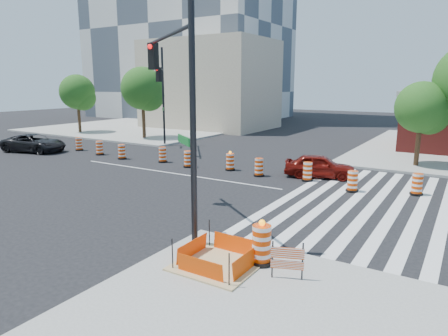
% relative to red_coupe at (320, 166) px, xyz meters
% --- Properties ---
extents(ground, '(120.00, 120.00, 0.00)m').
position_rel_red_coupe_xyz_m(ground, '(-7.69, -3.50, -0.65)').
color(ground, black).
rests_on(ground, ground).
extents(sidewalk_nw, '(22.00, 22.00, 0.15)m').
position_rel_red_coupe_xyz_m(sidewalk_nw, '(-25.69, 14.50, -0.58)').
color(sidewalk_nw, gray).
rests_on(sidewalk_nw, ground).
extents(crosswalk_east, '(6.75, 13.50, 0.01)m').
position_rel_red_coupe_xyz_m(crosswalk_east, '(3.26, -3.50, -0.65)').
color(crosswalk_east, silver).
rests_on(crosswalk_east, ground).
extents(lane_centerline, '(14.00, 0.12, 0.01)m').
position_rel_red_coupe_xyz_m(lane_centerline, '(-7.69, -3.50, -0.65)').
color(lane_centerline, silver).
rests_on(lane_centerline, ground).
extents(excavation_pit, '(2.20, 2.20, 0.90)m').
position_rel_red_coupe_xyz_m(excavation_pit, '(1.31, -12.50, -0.43)').
color(excavation_pit, tan).
rests_on(excavation_pit, ground).
extents(beige_midrise, '(14.00, 10.00, 10.00)m').
position_rel_red_coupe_xyz_m(beige_midrise, '(-19.69, 18.50, 4.35)').
color(beige_midrise, tan).
rests_on(beige_midrise, ground).
extents(red_coupe, '(4.11, 2.55, 1.31)m').
position_rel_red_coupe_xyz_m(red_coupe, '(0.00, 0.00, 0.00)').
color(red_coupe, '#610D08').
rests_on(red_coupe, ground).
extents(dark_suv, '(5.29, 3.38, 1.36)m').
position_rel_red_coupe_xyz_m(dark_suv, '(-21.38, -3.25, 0.03)').
color(dark_suv, black).
rests_on(dark_suv, ground).
extents(signal_pole_se, '(5.25, 3.99, 8.53)m').
position_rel_red_coupe_xyz_m(signal_pole_se, '(-1.51, -10.63, 4.57)').
color(signal_pole_se, black).
rests_on(signal_pole_se, ground).
extents(signal_pole_nw, '(3.71, 4.82, 7.86)m').
position_rel_red_coupe_xyz_m(signal_pole_nw, '(-14.00, 3.22, 4.17)').
color(signal_pole_nw, black).
rests_on(signal_pole_nw, ground).
extents(pit_drum, '(0.66, 0.66, 1.31)m').
position_rel_red_coupe_xyz_m(pit_drum, '(2.30, -11.80, 0.04)').
color(pit_drum, black).
rests_on(pit_drum, ground).
extents(barricade, '(0.82, 0.35, 1.01)m').
position_rel_red_coupe_xyz_m(barricade, '(3.26, -12.24, 0.05)').
color(barricade, '#DC3E04').
rests_on(barricade, ground).
extents(tree_north_a, '(3.58, 3.58, 6.08)m').
position_rel_red_coupe_xyz_m(tree_north_a, '(-28.02, 6.37, 3.43)').
color(tree_north_a, '#382314').
rests_on(tree_north_a, ground).
extents(tree_north_b, '(3.93, 3.93, 6.67)m').
position_rel_red_coupe_xyz_m(tree_north_b, '(-19.15, 6.60, 3.83)').
color(tree_north_b, '#382314').
rests_on(tree_north_b, ground).
extents(tree_north_c, '(3.15, 3.11, 5.29)m').
position_rel_red_coupe_xyz_m(tree_north_c, '(4.28, 5.83, 2.90)').
color(tree_north_c, '#382314').
rests_on(tree_north_c, ground).
extents(median_drum_0, '(0.60, 0.60, 1.02)m').
position_rel_red_coupe_xyz_m(median_drum_0, '(-18.98, -1.02, -0.17)').
color(median_drum_0, black).
rests_on(median_drum_0, ground).
extents(median_drum_1, '(0.60, 0.60, 1.02)m').
position_rel_red_coupe_xyz_m(median_drum_1, '(-16.09, -1.51, -0.17)').
color(median_drum_1, black).
rests_on(median_drum_1, ground).
extents(median_drum_2, '(0.60, 0.60, 1.02)m').
position_rel_red_coupe_xyz_m(median_drum_2, '(-13.46, -1.84, -0.17)').
color(median_drum_2, black).
rests_on(median_drum_2, ground).
extents(median_drum_3, '(0.60, 0.60, 1.02)m').
position_rel_red_coupe_xyz_m(median_drum_3, '(-10.30, -1.24, -0.17)').
color(median_drum_3, black).
rests_on(median_drum_3, ground).
extents(median_drum_4, '(0.60, 0.60, 1.02)m').
position_rel_red_coupe_xyz_m(median_drum_4, '(-7.91, -1.64, -0.17)').
color(median_drum_4, black).
rests_on(median_drum_4, ground).
extents(median_drum_5, '(0.60, 0.60, 1.18)m').
position_rel_red_coupe_xyz_m(median_drum_5, '(-5.19, -1.03, -0.16)').
color(median_drum_5, black).
rests_on(median_drum_5, ground).
extents(median_drum_6, '(0.60, 0.60, 1.02)m').
position_rel_red_coupe_xyz_m(median_drum_6, '(-3.01, -1.51, -0.17)').
color(median_drum_6, black).
rests_on(median_drum_6, ground).
extents(median_drum_7, '(0.60, 0.60, 1.02)m').
position_rel_red_coupe_xyz_m(median_drum_7, '(-0.27, -1.16, -0.17)').
color(median_drum_7, black).
rests_on(median_drum_7, ground).
extents(median_drum_8, '(0.60, 0.60, 1.02)m').
position_rel_red_coupe_xyz_m(median_drum_8, '(2.34, -2.08, -0.17)').
color(median_drum_8, black).
rests_on(median_drum_8, ground).
extents(median_drum_9, '(0.60, 0.60, 1.02)m').
position_rel_red_coupe_xyz_m(median_drum_9, '(5.07, -1.08, -0.17)').
color(median_drum_9, black).
rests_on(median_drum_9, ground).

